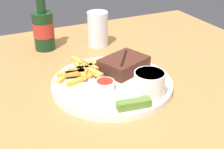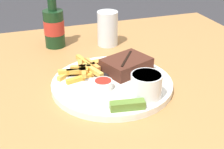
% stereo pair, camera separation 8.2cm
% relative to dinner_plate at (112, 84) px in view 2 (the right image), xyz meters
% --- Properties ---
extents(dining_table, '(1.19, 1.06, 0.75)m').
position_rel_dinner_plate_xyz_m(dining_table, '(0.00, 0.00, -0.09)').
color(dining_table, '#A87542').
rests_on(dining_table, ground_plane).
extents(dinner_plate, '(0.32, 0.32, 0.02)m').
position_rel_dinner_plate_xyz_m(dinner_plate, '(0.00, 0.00, 0.00)').
color(dinner_plate, white).
rests_on(dinner_plate, dining_table).
extents(steak_portion, '(0.15, 0.13, 0.04)m').
position_rel_dinner_plate_xyz_m(steak_portion, '(0.06, 0.04, 0.03)').
color(steak_portion, '#472319').
rests_on(steak_portion, dinner_plate).
extents(fries_pile, '(0.16, 0.14, 0.02)m').
position_rel_dinner_plate_xyz_m(fries_pile, '(-0.06, 0.07, 0.02)').
color(fries_pile, gold).
rests_on(fries_pile, dinner_plate).
extents(coleslaw_cup, '(0.08, 0.08, 0.06)m').
position_rel_dinner_plate_xyz_m(coleslaw_cup, '(0.05, -0.10, 0.04)').
color(coleslaw_cup, white).
rests_on(coleslaw_cup, dinner_plate).
extents(dipping_sauce_cup, '(0.05, 0.05, 0.02)m').
position_rel_dinner_plate_xyz_m(dipping_sauce_cup, '(-0.03, -0.03, 0.02)').
color(dipping_sauce_cup, silver).
rests_on(dipping_sauce_cup, dinner_plate).
extents(pickle_spear, '(0.08, 0.03, 0.02)m').
position_rel_dinner_plate_xyz_m(pickle_spear, '(-0.01, -0.14, 0.02)').
color(pickle_spear, '#567A2D').
rests_on(pickle_spear, dinner_plate).
extents(fork_utensil, '(0.12, 0.07, 0.00)m').
position_rel_dinner_plate_xyz_m(fork_utensil, '(-0.08, 0.04, 0.01)').
color(fork_utensil, '#B7B7BC').
rests_on(fork_utensil, dinner_plate).
extents(knife_utensil, '(0.13, 0.13, 0.01)m').
position_rel_dinner_plate_xyz_m(knife_utensil, '(0.01, 0.05, 0.01)').
color(knife_utensil, '#B7B7BC').
rests_on(knife_utensil, dinner_plate).
extents(beer_bottle, '(0.07, 0.07, 0.20)m').
position_rel_dinner_plate_xyz_m(beer_bottle, '(-0.09, 0.33, 0.06)').
color(beer_bottle, '#143319').
rests_on(beer_bottle, dining_table).
extents(drinking_glass, '(0.07, 0.07, 0.12)m').
position_rel_dinner_plate_xyz_m(drinking_glass, '(0.08, 0.29, 0.05)').
color(drinking_glass, silver).
rests_on(drinking_glass, dining_table).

